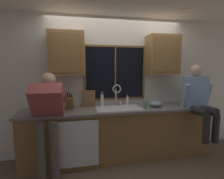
{
  "coord_description": "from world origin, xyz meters",
  "views": [
    {
      "loc": [
        -0.76,
        -3.23,
        1.65
      ],
      "look_at": [
        -0.14,
        -0.3,
        1.25
      ],
      "focal_mm": 28.09,
      "sensor_mm": 36.0,
      "label": 1
    }
  ],
  "objects_px": {
    "person_sitting_on_counter": "(198,98)",
    "soap_dispenser": "(145,105)",
    "cutting_board": "(89,99)",
    "mixing_bowl": "(155,104)",
    "bottle_green_glass": "(128,101)",
    "bottle_tall_clear": "(102,100)",
    "knife_block": "(70,103)",
    "person_standing": "(48,114)"
  },
  "relations": [
    {
      "from": "mixing_bowl",
      "to": "bottle_green_glass",
      "type": "xyz_separation_m",
      "value": [
        -0.46,
        0.22,
        0.03
      ]
    },
    {
      "from": "mixing_bowl",
      "to": "soap_dispenser",
      "type": "bearing_deg",
      "value": -153.1
    },
    {
      "from": "knife_block",
      "to": "mixing_bowl",
      "type": "distance_m",
      "value": 1.53
    },
    {
      "from": "soap_dispenser",
      "to": "mixing_bowl",
      "type": "bearing_deg",
      "value": 26.9
    },
    {
      "from": "bottle_green_glass",
      "to": "cutting_board",
      "type": "bearing_deg",
      "value": 178.76
    },
    {
      "from": "cutting_board",
      "to": "person_standing",
      "type": "bearing_deg",
      "value": -140.15
    },
    {
      "from": "bottle_green_glass",
      "to": "knife_block",
      "type": "bearing_deg",
      "value": -175.38
    },
    {
      "from": "mixing_bowl",
      "to": "bottle_green_glass",
      "type": "height_order",
      "value": "bottle_green_glass"
    },
    {
      "from": "person_standing",
      "to": "soap_dispenser",
      "type": "relative_size",
      "value": 7.96
    },
    {
      "from": "person_standing",
      "to": "soap_dispenser",
      "type": "height_order",
      "value": "person_standing"
    },
    {
      "from": "knife_block",
      "to": "bottle_tall_clear",
      "type": "relative_size",
      "value": 1.14
    },
    {
      "from": "person_sitting_on_counter",
      "to": "bottle_green_glass",
      "type": "xyz_separation_m",
      "value": [
        -1.15,
        0.47,
        -0.1
      ]
    },
    {
      "from": "bottle_tall_clear",
      "to": "knife_block",
      "type": "bearing_deg",
      "value": -172.53
    },
    {
      "from": "bottle_green_glass",
      "to": "bottle_tall_clear",
      "type": "bearing_deg",
      "value": -178.71
    },
    {
      "from": "bottle_tall_clear",
      "to": "bottle_green_glass",
      "type": "bearing_deg",
      "value": 1.29
    },
    {
      "from": "soap_dispenser",
      "to": "bottle_tall_clear",
      "type": "bearing_deg",
      "value": 154.27
    },
    {
      "from": "person_standing",
      "to": "soap_dispenser",
      "type": "xyz_separation_m",
      "value": [
        1.57,
        0.17,
        0.04
      ]
    },
    {
      "from": "mixing_bowl",
      "to": "bottle_green_glass",
      "type": "relative_size",
      "value": 1.19
    },
    {
      "from": "person_standing",
      "to": "bottle_green_glass",
      "type": "xyz_separation_m",
      "value": [
        1.36,
        0.51,
        0.04
      ]
    },
    {
      "from": "person_standing",
      "to": "mixing_bowl",
      "type": "distance_m",
      "value": 1.85
    },
    {
      "from": "cutting_board",
      "to": "bottle_tall_clear",
      "type": "xyz_separation_m",
      "value": [
        0.24,
        -0.03,
        -0.03
      ]
    },
    {
      "from": "bottle_tall_clear",
      "to": "soap_dispenser",
      "type": "bearing_deg",
      "value": -25.73
    },
    {
      "from": "person_standing",
      "to": "bottle_green_glass",
      "type": "height_order",
      "value": "person_standing"
    },
    {
      "from": "mixing_bowl",
      "to": "bottle_tall_clear",
      "type": "xyz_separation_m",
      "value": [
        -0.95,
        0.21,
        0.06
      ]
    },
    {
      "from": "person_sitting_on_counter",
      "to": "mixing_bowl",
      "type": "xyz_separation_m",
      "value": [
        -0.7,
        0.25,
        -0.13
      ]
    },
    {
      "from": "bottle_tall_clear",
      "to": "mixing_bowl",
      "type": "bearing_deg",
      "value": -12.27
    },
    {
      "from": "person_sitting_on_counter",
      "to": "cutting_board",
      "type": "height_order",
      "value": "person_sitting_on_counter"
    },
    {
      "from": "person_sitting_on_counter",
      "to": "bottle_tall_clear",
      "type": "bearing_deg",
      "value": 164.34
    },
    {
      "from": "person_sitting_on_counter",
      "to": "bottle_tall_clear",
      "type": "xyz_separation_m",
      "value": [
        -1.65,
        0.46,
        -0.07
      ]
    },
    {
      "from": "knife_block",
      "to": "mixing_bowl",
      "type": "relative_size",
      "value": 1.35
    },
    {
      "from": "bottle_green_glass",
      "to": "bottle_tall_clear",
      "type": "xyz_separation_m",
      "value": [
        -0.49,
        -0.01,
        0.03
      ]
    },
    {
      "from": "knife_block",
      "to": "bottle_tall_clear",
      "type": "distance_m",
      "value": 0.58
    },
    {
      "from": "bottle_green_glass",
      "to": "mixing_bowl",
      "type": "bearing_deg",
      "value": -25.4
    },
    {
      "from": "person_standing",
      "to": "mixing_bowl",
      "type": "bearing_deg",
      "value": 9.21
    },
    {
      "from": "person_standing",
      "to": "cutting_board",
      "type": "xyz_separation_m",
      "value": [
        0.63,
        0.53,
        0.11
      ]
    },
    {
      "from": "cutting_board",
      "to": "soap_dispenser",
      "type": "xyz_separation_m",
      "value": [
        0.93,
        -0.36,
        -0.08
      ]
    },
    {
      "from": "bottle_tall_clear",
      "to": "person_standing",
      "type": "bearing_deg",
      "value": -150.03
    },
    {
      "from": "person_sitting_on_counter",
      "to": "soap_dispenser",
      "type": "height_order",
      "value": "person_sitting_on_counter"
    },
    {
      "from": "cutting_board",
      "to": "bottle_tall_clear",
      "type": "distance_m",
      "value": 0.24
    },
    {
      "from": "cutting_board",
      "to": "bottle_green_glass",
      "type": "height_order",
      "value": "cutting_board"
    },
    {
      "from": "person_sitting_on_counter",
      "to": "soap_dispenser",
      "type": "xyz_separation_m",
      "value": [
        -0.95,
        0.13,
        -0.11
      ]
    },
    {
      "from": "person_standing",
      "to": "cutting_board",
      "type": "distance_m",
      "value": 0.83
    }
  ]
}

